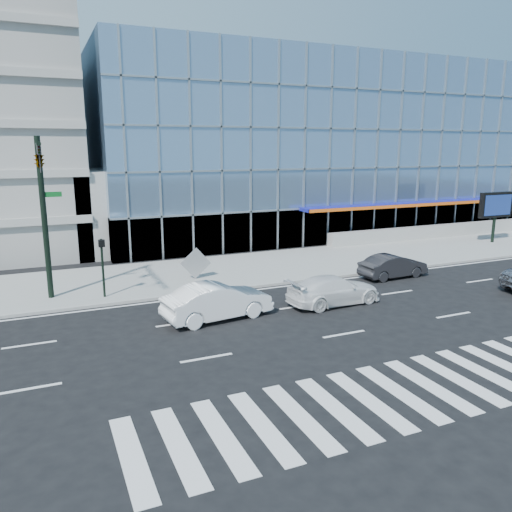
# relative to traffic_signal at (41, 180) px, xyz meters

# --- Properties ---
(ground) EXTENTS (160.00, 160.00, 0.00)m
(ground) POSITION_rel_traffic_signal_xyz_m (11.00, -4.57, -6.16)
(ground) COLOR black
(ground) RESTS_ON ground
(sidewalk) EXTENTS (120.00, 8.00, 0.15)m
(sidewalk) POSITION_rel_traffic_signal_xyz_m (11.00, 3.43, -6.09)
(sidewalk) COLOR gray
(sidewalk) RESTS_ON ground
(theatre_building) EXTENTS (42.00, 26.00, 15.00)m
(theatre_building) POSITION_rel_traffic_signal_xyz_m (25.00, 21.43, 1.34)
(theatre_building) COLOR #6788AB
(theatre_building) RESTS_ON ground
(ramp_block) EXTENTS (6.00, 8.00, 6.00)m
(ramp_block) POSITION_rel_traffic_signal_xyz_m (5.00, 13.43, -3.16)
(ramp_block) COLOR gray
(ramp_block) RESTS_ON ground
(retaining_wall) EXTENTS (30.00, 0.80, 1.00)m
(retaining_wall) POSITION_rel_traffic_signal_xyz_m (35.00, 7.03, -5.51)
(retaining_wall) COLOR gray
(retaining_wall) RESTS_ON sidewalk
(traffic_signal) EXTENTS (1.14, 5.74, 8.00)m
(traffic_signal) POSITION_rel_traffic_signal_xyz_m (0.00, 0.00, 0.00)
(traffic_signal) COLOR black
(traffic_signal) RESTS_ON sidewalk
(ped_signal_post) EXTENTS (0.30, 0.33, 3.00)m
(ped_signal_post) POSITION_rel_traffic_signal_xyz_m (2.50, 0.37, -4.02)
(ped_signal_post) COLOR black
(ped_signal_post) RESTS_ON sidewalk
(marquee_sign) EXTENTS (3.20, 0.43, 4.00)m
(marquee_sign) POSITION_rel_traffic_signal_xyz_m (33.00, 3.42, -3.10)
(marquee_sign) COLOR black
(marquee_sign) RESTS_ON sidewalk
(white_suv) EXTENTS (4.99, 2.24, 1.42)m
(white_suv) POSITION_rel_traffic_signal_xyz_m (12.82, -4.85, -5.46)
(white_suv) COLOR white
(white_suv) RESTS_ON ground
(white_sedan) EXTENTS (5.19, 2.41, 1.65)m
(white_sedan) POSITION_rel_traffic_signal_xyz_m (6.82, -4.63, -5.34)
(white_sedan) COLOR white
(white_sedan) RESTS_ON ground
(dark_sedan) EXTENTS (4.29, 1.68, 1.39)m
(dark_sedan) POSITION_rel_traffic_signal_xyz_m (18.82, -1.90, -5.47)
(dark_sedan) COLOR black
(dark_sedan) RESTS_ON ground
(tilted_panel) EXTENTS (1.83, 0.08, 1.83)m
(tilted_panel) POSITION_rel_traffic_signal_xyz_m (7.83, 2.00, -5.10)
(tilted_panel) COLOR #949494
(tilted_panel) RESTS_ON sidewalk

